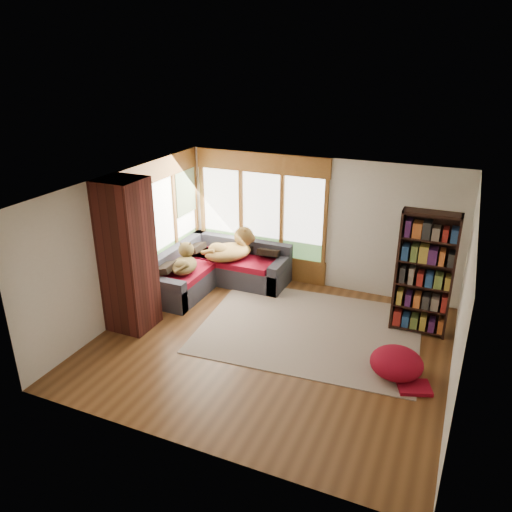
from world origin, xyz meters
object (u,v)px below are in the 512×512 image
Objects in this scene: pouf at (397,362)px; dog_tan at (232,246)px; area_rug at (310,329)px; sectional_sofa at (212,269)px; bookshelf at (424,274)px; dog_brindle at (184,260)px; brick_chimney at (128,256)px.

dog_tan reaches higher than pouf.
area_rug is at bearing 154.55° from pouf.
sectional_sofa is at bearing 157.69° from area_rug.
bookshelf is 3.73m from dog_tan.
area_rug is at bearing -157.54° from bookshelf.
dog_tan is (0.39, 0.13, 0.52)m from sectional_sofa.
bookshelf is at bearing -4.30° from sectional_sofa.
area_rug is 4.14× the size of dog_brindle.
area_rug is 4.71× the size of pouf.
brick_chimney is 3.37× the size of pouf.
pouf is at bearing -25.45° from area_rug.
dog_brindle reaches higher than pouf.
brick_chimney is 2.38m from dog_tan.
bookshelf is (1.69, 0.70, 1.05)m from area_rug.
dog_brindle is (0.25, 1.33, -0.55)m from brick_chimney.
brick_chimney is at bearing -160.54° from dog_tan.
dog_brindle is (-0.58, -0.85, -0.07)m from dog_tan.
dog_brindle is at bearing 79.13° from brick_chimney.
brick_chimney is at bearing -159.60° from area_rug.
area_rug is (2.85, 1.06, -1.29)m from brick_chimney.
brick_chimney reaches higher than bookshelf.
brick_chimney is 2.96× the size of dog_brindle.
dog_brindle reaches higher than sectional_sofa.
area_rug is 1.74m from pouf.
sectional_sofa is 4.17m from bookshelf.
sectional_sofa is 0.87m from dog_brindle.
bookshelf reaches higher than dog_brindle.
dog_tan is 1.03m from dog_brindle.
dog_brindle is (-4.15, 1.01, 0.53)m from pouf.
brick_chimney is 1.18× the size of sectional_sofa.
dog_brindle is (-2.60, 0.27, 0.74)m from area_rug.
brick_chimney reaches higher than dog_brindle.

